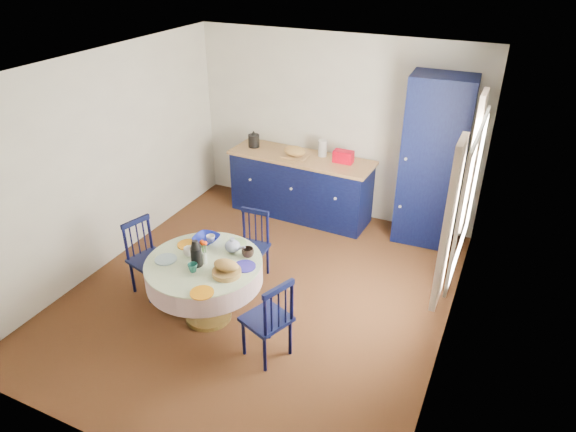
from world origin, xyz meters
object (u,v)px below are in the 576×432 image
at_px(kitchen_counter, 301,185).
at_px(cobalt_bowl, 206,239).
at_px(dining_table, 205,272).
at_px(chair_right, 269,319).
at_px(chair_far, 252,245).
at_px(pantry_cabinet, 433,162).
at_px(mug_a, 189,252).
at_px(chair_left, 147,257).
at_px(mug_d, 211,239).
at_px(mug_b, 193,268).
at_px(mug_c, 248,253).

distance_m(kitchen_counter, cobalt_bowl, 2.19).
height_order(dining_table, chair_right, dining_table).
xyz_separation_m(dining_table, chair_far, (0.05, 0.87, -0.17)).
height_order(pantry_cabinet, chair_right, pantry_cabinet).
relative_size(chair_far, chair_right, 0.93).
relative_size(pantry_cabinet, chair_right, 2.43).
bearing_deg(cobalt_bowl, mug_a, -91.33).
distance_m(kitchen_counter, mug_a, 2.49).
height_order(mug_a, cobalt_bowl, mug_a).
xyz_separation_m(kitchen_counter, mug_a, (-0.15, -2.47, 0.29)).
height_order(chair_left, mug_d, chair_left).
bearing_deg(chair_far, pantry_cabinet, 42.86).
xyz_separation_m(dining_table, mug_b, (-0.01, -0.19, 0.16)).
relative_size(kitchen_counter, chair_right, 2.29).
bearing_deg(mug_b, mug_d, 103.71).
bearing_deg(cobalt_bowl, mug_c, -7.21).
bearing_deg(chair_left, pantry_cabinet, -30.73).
bearing_deg(chair_far, chair_right, -58.29).
height_order(chair_left, chair_far, chair_left).
xyz_separation_m(pantry_cabinet, chair_far, (-1.64, -1.73, -0.66)).
bearing_deg(cobalt_bowl, mug_b, -70.54).
distance_m(mug_c, mug_d, 0.49).
relative_size(kitchen_counter, chair_left, 2.36).
height_order(mug_d, cobalt_bowl, mug_d).
bearing_deg(mug_a, chair_right, -14.34).
distance_m(kitchen_counter, chair_left, 2.49).
height_order(dining_table, chair_far, dining_table).
distance_m(mug_c, cobalt_bowl, 0.54).
bearing_deg(pantry_cabinet, kitchen_counter, -179.86).
bearing_deg(chair_right, dining_table, -84.09).
xyz_separation_m(mug_d, cobalt_bowl, (-0.06, 0.00, -0.01)).
distance_m(kitchen_counter, mug_c, 2.29).
relative_size(chair_right, mug_d, 9.48).
bearing_deg(mug_a, mug_b, -49.05).
bearing_deg(chair_far, mug_c, -67.50).
distance_m(chair_right, cobalt_bowl, 1.20).
height_order(chair_right, mug_b, chair_right).
xyz_separation_m(chair_left, chair_right, (1.70, -0.38, 0.01)).
height_order(kitchen_counter, cobalt_bowl, kitchen_counter).
relative_size(dining_table, chair_far, 1.41).
bearing_deg(pantry_cabinet, chair_right, -110.02).
bearing_deg(kitchen_counter, dining_table, -86.67).
distance_m(chair_right, mug_a, 1.11).
distance_m(pantry_cabinet, mug_a, 3.21).
height_order(dining_table, cobalt_bowl, dining_table).
distance_m(mug_a, cobalt_bowl, 0.30).
distance_m(kitchen_counter, mug_d, 2.19).
height_order(mug_a, mug_b, mug_a).
bearing_deg(chair_far, mug_b, -96.89).
bearing_deg(pantry_cabinet, mug_c, -123.06).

